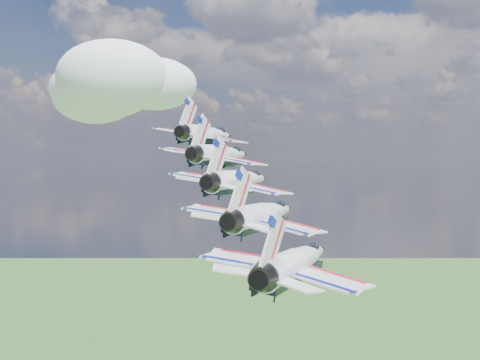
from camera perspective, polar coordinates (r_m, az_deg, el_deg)
The scene contains 6 objects.
cloud_left at distance 208.90m, azimuth -11.64°, elevation 7.35°, with size 46.26×36.35×18.17m, color white.
jet_0 at distance 88.45m, azimuth -2.75°, elevation 3.94°, with size 11.57×17.13×5.12m, color white, non-canonical shape.
jet_1 at distance 78.64m, azimuth -1.55°, elevation 2.21°, with size 11.57×17.13×5.12m, color white, non-canonical shape.
jet_2 at distance 68.97m, azimuth -0.00°, elevation 0.00°, with size 11.57×17.13×5.12m, color white, non-canonical shape.
jet_3 at distance 59.50m, azimuth 2.04°, elevation -2.92°, with size 11.57×17.13×5.12m, color white, non-canonical shape.
jet_4 at distance 50.35m, azimuth 4.86°, elevation -6.92°, with size 11.57×17.13×5.12m, color white, non-canonical shape.
Camera 1 is at (43.62, -75.89, 148.57)m, focal length 50.00 mm.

